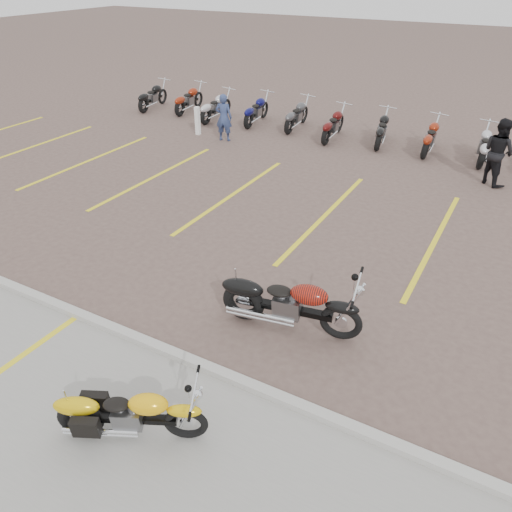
{
  "coord_description": "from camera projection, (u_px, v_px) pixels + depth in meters",
  "views": [
    {
      "loc": [
        3.99,
        -6.67,
        5.55
      ],
      "look_at": [
        0.07,
        0.33,
        0.75
      ],
      "focal_mm": 35.0,
      "sensor_mm": 36.0,
      "label": 1
    }
  ],
  "objects": [
    {
      "name": "curb",
      "position": [
        181.0,
        357.0,
        7.99
      ],
      "size": [
        60.0,
        0.18,
        0.12
      ],
      "primitive_type": "cube",
      "color": "#ADAAA3",
      "rests_on": "ground"
    },
    {
      "name": "concrete_apron",
      "position": [
        60.0,
        482.0,
        6.15
      ],
      "size": [
        60.0,
        5.0,
        0.01
      ],
      "primitive_type": "cube",
      "color": "#9E9B93",
      "rests_on": "ground"
    },
    {
      "name": "flame_cruiser",
      "position": [
        288.0,
        304.0,
        8.47
      ],
      "size": [
        2.45,
        0.59,
        1.01
      ],
      "rotation": [
        0.11,
        0.0,
        0.17
      ],
      "color": "black",
      "rests_on": "ground"
    },
    {
      "name": "bollard",
      "position": [
        198.0,
        121.0,
        18.03
      ],
      "size": [
        0.16,
        0.16,
        1.0
      ],
      "primitive_type": "cube",
      "rotation": [
        0.0,
        0.0,
        0.06
      ],
      "color": "white",
      "rests_on": "ground"
    },
    {
      "name": "ground",
      "position": [
        244.0,
        297.0,
        9.52
      ],
      "size": [
        100.0,
        100.0,
        0.0
      ],
      "primitive_type": "plane",
      "color": "brown",
      "rests_on": "ground"
    },
    {
      "name": "bg_bike_row",
      "position": [
        357.0,
        125.0,
        17.36
      ],
      "size": [
        19.05,
        2.07,
        1.1
      ],
      "color": "black",
      "rests_on": "ground"
    },
    {
      "name": "person_a",
      "position": [
        224.0,
        118.0,
        17.28
      ],
      "size": [
        0.66,
        0.52,
        1.61
      ],
      "primitive_type": "imported",
      "rotation": [
        0.0,
        0.0,
        3.39
      ],
      "color": "navy",
      "rests_on": "ground"
    },
    {
      "name": "yellow_cruiser",
      "position": [
        129.0,
        413.0,
        6.55
      ],
      "size": [
        1.87,
        1.0,
        0.83
      ],
      "rotation": [
        0.12,
        0.0,
        0.46
      ],
      "color": "black",
      "rests_on": "ground"
    },
    {
      "name": "parking_stripes",
      "position": [
        325.0,
        215.0,
        12.51
      ],
      "size": [
        38.0,
        5.5,
        0.01
      ],
      "primitive_type": null,
      "color": "yellow",
      "rests_on": "ground"
    },
    {
      "name": "person_b",
      "position": [
        498.0,
        152.0,
        13.83
      ],
      "size": [
        1.15,
        1.12,
        1.87
      ],
      "primitive_type": "imported",
      "rotation": [
        0.0,
        0.0,
        2.44
      ],
      "color": "black",
      "rests_on": "ground"
    }
  ]
}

